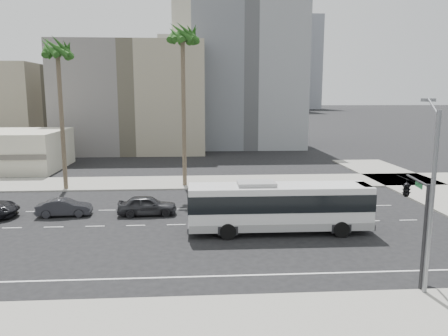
{
  "coord_description": "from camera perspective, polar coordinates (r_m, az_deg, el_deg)",
  "views": [
    {
      "loc": [
        -1.46,
        -31.4,
        9.69
      ],
      "look_at": [
        0.87,
        4.0,
        3.61
      ],
      "focal_mm": 34.64,
      "sensor_mm": 36.0,
      "label": 1
    }
  ],
  "objects": [
    {
      "name": "palm_near",
      "position": [
        45.49,
        -5.49,
        16.55
      ],
      "size": [
        4.96,
        4.96,
        16.7
      ],
      "rotation": [
        0.0,
        0.0,
        -0.26
      ],
      "color": "brown",
      "rests_on": "ground"
    },
    {
      "name": "palm_mid",
      "position": [
        46.35,
        -21.11,
        13.86
      ],
      "size": [
        4.87,
        4.87,
        15.04
      ],
      "rotation": [
        0.0,
        0.0,
        -0.27
      ],
      "color": "brown",
      "rests_on": "ground"
    },
    {
      "name": "city_bus",
      "position": [
        30.78,
        7.32,
        -4.95
      ],
      "size": [
        12.8,
        3.14,
        3.67
      ],
      "rotation": [
        0.0,
        0.0,
        -0.01
      ],
      "color": "silver",
      "rests_on": "ground"
    },
    {
      "name": "midrise_beige_west",
      "position": [
        77.13,
        -11.76,
        9.02
      ],
      "size": [
        24.0,
        18.0,
        18.0
      ],
      "primitive_type": "cube",
      "color": "slate",
      "rests_on": "ground"
    },
    {
      "name": "ground",
      "position": [
        32.9,
        -1.06,
        -7.4
      ],
      "size": [
        700.0,
        700.0,
        0.0
      ],
      "primitive_type": "plane",
      "color": "black",
      "rests_on": "ground"
    },
    {
      "name": "car_b",
      "position": [
        37.14,
        -20.31,
        -4.9
      ],
      "size": [
        1.79,
        4.34,
        1.4
      ],
      "primitive_type": "imported",
      "rotation": [
        0.0,
        0.0,
        1.64
      ],
      "color": "#252529",
      "rests_on": "ground"
    },
    {
      "name": "civic_tower",
      "position": [
        282.91,
        -4.0,
        15.62
      ],
      "size": [
        42.0,
        42.0,
        129.0
      ],
      "color": "beige",
      "rests_on": "ground"
    },
    {
      "name": "traffic_signal",
      "position": [
        25.32,
        23.16,
        -2.8
      ],
      "size": [
        2.53,
        3.39,
        5.45
      ],
      "rotation": [
        0.0,
        0.0,
        -0.14
      ],
      "color": "#262628",
      "rests_on": "ground"
    },
    {
      "name": "midrise_gray_center",
      "position": [
        84.0,
        2.77,
        11.98
      ],
      "size": [
        20.0,
        20.0,
        26.0
      ],
      "primitive_type": "cube",
      "color": "slate",
      "rests_on": "ground"
    },
    {
      "name": "highrise_right",
      "position": [
        266.7,
        6.52,
        15.11
      ],
      "size": [
        26.0,
        26.0,
        70.0
      ],
      "primitive_type": "cube",
      "color": "slate",
      "rests_on": "ground"
    },
    {
      "name": "highrise_far",
      "position": [
        300.72,
        10.28,
        13.45
      ],
      "size": [
        22.0,
        22.0,
        60.0
      ],
      "primitive_type": "cube",
      "color": "slate",
      "rests_on": "ground"
    },
    {
      "name": "sidewalk_north",
      "position": [
        47.9,
        -1.94,
        -1.86
      ],
      "size": [
        120.0,
        7.0,
        0.15
      ],
      "primitive_type": "cube",
      "color": "gray",
      "rests_on": "ground"
    },
    {
      "name": "car_a",
      "position": [
        35.67,
        -10.11,
        -4.85
      ],
      "size": [
        2.07,
        4.78,
        1.61
      ],
      "primitive_type": "imported",
      "rotation": [
        0.0,
        0.0,
        1.61
      ],
      "color": "#2A2B2E",
      "rests_on": "ground"
    },
    {
      "name": "sidewalk_south",
      "position": [
        18.64,
        1.35,
        -21.32
      ],
      "size": [
        120.0,
        7.0,
        0.15
      ],
      "primitive_type": "cube",
      "color": "gray",
      "rests_on": "ground"
    },
    {
      "name": "streetlight_corner",
      "position": [
        22.99,
        25.69,
        -2.16
      ],
      "size": [
        2.09,
        4.25,
        9.46
      ],
      "rotation": [
        0.0,
        0.0,
        -0.39
      ],
      "color": "slate",
      "rests_on": "ground"
    }
  ]
}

